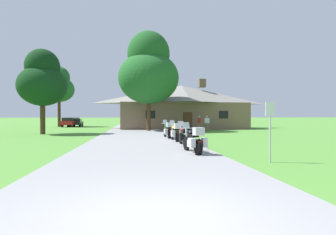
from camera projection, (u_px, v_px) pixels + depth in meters
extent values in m
plane|color=#4C8433|center=(138.00, 134.00, 23.83)|extent=(500.00, 500.00, 0.00)
cube|color=gray|center=(139.00, 135.00, 21.84)|extent=(6.40, 80.00, 0.06)
cylinder|color=black|center=(186.00, 143.00, 12.11)|extent=(0.20, 0.65, 0.64)
cylinder|color=black|center=(198.00, 147.00, 10.73)|extent=(0.24, 0.66, 0.64)
cube|color=silver|center=(192.00, 144.00, 11.40)|extent=(0.34, 0.59, 0.30)
ellipsoid|color=black|center=(190.00, 133.00, 11.65)|extent=(0.37, 0.56, 0.26)
cube|color=black|center=(194.00, 136.00, 11.21)|extent=(0.35, 0.55, 0.10)
cylinder|color=silver|center=(187.00, 128.00, 12.07)|extent=(0.66, 0.13, 0.03)
cylinder|color=silver|center=(186.00, 136.00, 12.11)|extent=(0.09, 0.24, 0.73)
cube|color=#B2BCC6|center=(186.00, 125.00, 12.17)|extent=(0.33, 0.15, 0.27)
sphere|color=silver|center=(187.00, 131.00, 12.07)|extent=(0.11, 0.11, 0.11)
cube|color=#B7B7BC|center=(199.00, 131.00, 10.67)|extent=(0.45, 0.41, 0.32)
cube|color=red|center=(200.00, 142.00, 10.51)|extent=(0.14, 0.05, 0.06)
cylinder|color=silver|center=(198.00, 148.00, 11.07)|extent=(0.15, 0.55, 0.07)
cube|color=#B7B7BC|center=(192.00, 143.00, 10.70)|extent=(0.25, 0.42, 0.36)
cube|color=#B7B7BC|center=(204.00, 142.00, 10.84)|extent=(0.25, 0.42, 0.36)
cylinder|color=black|center=(181.00, 138.00, 14.95)|extent=(0.13, 0.64, 0.64)
cylinder|color=black|center=(187.00, 141.00, 13.53)|extent=(0.17, 0.64, 0.64)
cube|color=silver|center=(184.00, 138.00, 14.22)|extent=(0.28, 0.57, 0.30)
ellipsoid|color=maroon|center=(183.00, 130.00, 14.47)|extent=(0.31, 0.53, 0.26)
cube|color=black|center=(184.00, 132.00, 14.02)|extent=(0.29, 0.53, 0.10)
cylinder|color=silver|center=(181.00, 126.00, 14.91)|extent=(0.66, 0.05, 0.03)
cylinder|color=silver|center=(181.00, 132.00, 14.95)|extent=(0.07, 0.24, 0.73)
cube|color=#B2BCC6|center=(181.00, 123.00, 15.00)|extent=(0.32, 0.12, 0.27)
sphere|color=silver|center=(181.00, 128.00, 14.91)|extent=(0.11, 0.11, 0.11)
cube|color=black|center=(187.00, 128.00, 13.47)|extent=(0.41, 0.37, 0.32)
cube|color=red|center=(188.00, 137.00, 13.31)|extent=(0.14, 0.03, 0.06)
cylinder|color=silver|center=(188.00, 142.00, 13.87)|extent=(0.09, 0.55, 0.07)
cube|color=black|center=(181.00, 137.00, 13.54)|extent=(0.21, 0.41, 0.36)
cube|color=black|center=(191.00, 137.00, 13.62)|extent=(0.21, 0.41, 0.36)
cylinder|color=black|center=(172.00, 135.00, 17.56)|extent=(0.15, 0.65, 0.64)
cylinder|color=black|center=(177.00, 137.00, 16.15)|extent=(0.20, 0.65, 0.64)
cube|color=silver|center=(175.00, 135.00, 16.83)|extent=(0.30, 0.58, 0.30)
ellipsoid|color=gold|center=(174.00, 128.00, 17.08)|extent=(0.34, 0.54, 0.26)
cube|color=black|center=(176.00, 129.00, 16.63)|extent=(0.32, 0.54, 0.10)
cylinder|color=silver|center=(173.00, 124.00, 17.51)|extent=(0.66, 0.08, 0.03)
cylinder|color=silver|center=(172.00, 130.00, 17.56)|extent=(0.08, 0.24, 0.73)
cube|color=#B2BCC6|center=(172.00, 122.00, 17.61)|extent=(0.33, 0.13, 0.27)
sphere|color=silver|center=(173.00, 127.00, 17.52)|extent=(0.11, 0.11, 0.11)
cube|color=silver|center=(178.00, 126.00, 16.09)|extent=(0.42, 0.39, 0.32)
cube|color=red|center=(178.00, 133.00, 15.93)|extent=(0.14, 0.04, 0.06)
cylinder|color=silver|center=(178.00, 138.00, 16.49)|extent=(0.11, 0.55, 0.07)
cube|color=silver|center=(173.00, 134.00, 16.14)|extent=(0.23, 0.41, 0.36)
cube|color=silver|center=(181.00, 134.00, 16.24)|extent=(0.23, 0.41, 0.36)
cylinder|color=black|center=(165.00, 133.00, 19.93)|extent=(0.17, 0.65, 0.64)
cylinder|color=black|center=(170.00, 134.00, 18.52)|extent=(0.22, 0.65, 0.64)
cube|color=silver|center=(167.00, 132.00, 19.21)|extent=(0.31, 0.58, 0.30)
ellipsoid|color=#195B33|center=(167.00, 126.00, 19.46)|extent=(0.35, 0.55, 0.26)
cube|color=black|center=(168.00, 128.00, 19.01)|extent=(0.33, 0.54, 0.10)
cylinder|color=silver|center=(165.00, 123.00, 19.89)|extent=(0.66, 0.10, 0.03)
cylinder|color=silver|center=(165.00, 128.00, 19.93)|extent=(0.08, 0.24, 0.73)
cube|color=#B2BCC6|center=(165.00, 122.00, 19.98)|extent=(0.33, 0.14, 0.27)
sphere|color=silver|center=(165.00, 125.00, 19.89)|extent=(0.11, 0.11, 0.11)
cube|color=#B7B7BC|center=(170.00, 125.00, 18.47)|extent=(0.43, 0.40, 0.32)
cube|color=red|center=(170.00, 131.00, 18.31)|extent=(0.14, 0.04, 0.06)
cylinder|color=silver|center=(170.00, 135.00, 18.87)|extent=(0.12, 0.55, 0.07)
cube|color=#B7B7BC|center=(166.00, 131.00, 18.51)|extent=(0.24, 0.42, 0.36)
cube|color=#B7B7BC|center=(173.00, 131.00, 18.63)|extent=(0.24, 0.42, 0.36)
cube|color=brown|center=(181.00, 116.00, 35.13)|extent=(15.70, 8.34, 3.29)
pyramid|color=gray|center=(181.00, 95.00, 35.11)|extent=(16.64, 8.84, 2.43)
cube|color=brown|center=(202.00, 83.00, 35.46)|extent=(0.90, 0.90, 1.10)
cube|color=#472D19|center=(188.00, 121.00, 30.97)|extent=(1.10, 0.08, 2.10)
cube|color=black|center=(150.00, 115.00, 30.41)|extent=(1.10, 0.06, 0.90)
cube|color=black|center=(224.00, 115.00, 31.52)|extent=(1.10, 0.06, 0.90)
cylinder|color=#75664C|center=(199.00, 127.00, 28.40)|extent=(0.14, 0.14, 0.86)
cylinder|color=#75664C|center=(200.00, 127.00, 28.56)|extent=(0.14, 0.14, 0.86)
cube|color=#A8231E|center=(199.00, 121.00, 28.48)|extent=(0.39, 0.42, 0.56)
cylinder|color=#A8231E|center=(198.00, 121.00, 28.28)|extent=(0.09, 0.09, 0.58)
cylinder|color=#A8231E|center=(200.00, 121.00, 28.68)|extent=(0.09, 0.09, 0.58)
sphere|color=tan|center=(199.00, 117.00, 28.47)|extent=(0.21, 0.21, 0.21)
cylinder|color=#B2AD99|center=(199.00, 116.00, 28.47)|extent=(0.22, 0.22, 0.05)
cylinder|color=#75664C|center=(208.00, 127.00, 28.64)|extent=(0.14, 0.14, 0.86)
cylinder|color=#75664C|center=(206.00, 127.00, 28.69)|extent=(0.14, 0.14, 0.86)
cube|color=silver|center=(207.00, 121.00, 28.66)|extent=(0.42, 0.35, 0.56)
cylinder|color=silver|center=(209.00, 121.00, 28.59)|extent=(0.09, 0.09, 0.58)
cylinder|color=silver|center=(205.00, 121.00, 28.73)|extent=(0.09, 0.09, 0.58)
sphere|color=tan|center=(207.00, 117.00, 28.66)|extent=(0.21, 0.21, 0.21)
cylinder|color=#B2AD99|center=(207.00, 116.00, 28.66)|extent=(0.22, 0.22, 0.05)
cylinder|color=#9EA0A5|center=(270.00, 133.00, 9.31)|extent=(0.06, 0.06, 2.10)
cube|color=silver|center=(270.00, 109.00, 9.28)|extent=(0.36, 0.02, 0.48)
cylinder|color=#422D19|center=(59.00, 112.00, 39.95)|extent=(0.44, 0.44, 4.46)
ellipsoid|color=#1E5623|center=(59.00, 89.00, 39.93)|extent=(4.49, 4.49, 3.82)
ellipsoid|color=#1B4E20|center=(59.00, 78.00, 39.92)|extent=(3.14, 3.14, 3.37)
cylinder|color=#422D19|center=(149.00, 113.00, 28.37)|extent=(0.44, 0.44, 3.94)
ellipsoid|color=#1E5623|center=(149.00, 78.00, 28.35)|extent=(6.52, 6.52, 5.54)
ellipsoid|color=#1B4E20|center=(149.00, 54.00, 28.34)|extent=(4.56, 4.56, 4.89)
cylinder|color=#422D19|center=(43.00, 117.00, 23.67)|extent=(0.44, 0.44, 3.19)
ellipsoid|color=#0F3314|center=(43.00, 86.00, 23.66)|extent=(4.27, 4.27, 3.63)
ellipsoid|color=black|center=(43.00, 67.00, 23.65)|extent=(2.99, 2.99, 3.21)
cube|color=maroon|center=(71.00, 123.00, 39.99)|extent=(2.30, 4.76, 0.60)
cube|color=black|center=(71.00, 119.00, 39.79)|extent=(1.94, 3.37, 0.48)
cylinder|color=black|center=(69.00, 124.00, 41.40)|extent=(0.28, 0.66, 0.64)
cylinder|color=black|center=(80.00, 124.00, 41.44)|extent=(0.28, 0.66, 0.64)
cylinder|color=black|center=(62.00, 125.00, 38.55)|extent=(0.28, 0.66, 0.64)
cylinder|color=black|center=(74.00, 125.00, 38.59)|extent=(0.28, 0.66, 0.64)
cube|color=black|center=(75.00, 123.00, 40.40)|extent=(2.12, 4.32, 0.46)
cube|color=black|center=(76.00, 120.00, 40.50)|extent=(1.74, 2.00, 0.42)
cylinder|color=black|center=(71.00, 124.00, 41.52)|extent=(0.26, 0.65, 0.64)
cylinder|color=black|center=(82.00, 124.00, 41.84)|extent=(0.26, 0.65, 0.64)
cylinder|color=black|center=(68.00, 125.00, 38.96)|extent=(0.26, 0.65, 0.64)
cylinder|color=black|center=(80.00, 125.00, 39.29)|extent=(0.26, 0.65, 0.64)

